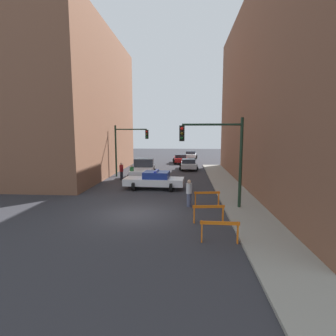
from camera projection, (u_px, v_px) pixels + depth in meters
ground_plane at (136, 214)px, 14.42m from camera, size 120.00×120.00×0.00m
sidewalk_right at (250, 216)px, 13.98m from camera, size 2.40×44.00×0.12m
building_corner_left at (49, 105)px, 28.12m from camera, size 14.00×20.00×14.86m
building_right at (324, 91)px, 20.37m from camera, size 12.00×28.00×15.36m
traffic_light_near at (221, 149)px, 15.06m from camera, size 3.64×0.35×5.20m
traffic_light_far at (126, 143)px, 26.42m from camera, size 3.44×0.35×5.20m
police_car at (155, 180)px, 20.86m from camera, size 4.79×2.52×1.52m
white_truck at (143, 169)px, 25.57m from camera, size 2.87×5.52×1.90m
parked_car_near at (189, 164)px, 31.87m from camera, size 2.29×4.31×1.31m
parked_car_mid at (180, 159)px, 38.69m from camera, size 2.48×4.42×1.31m
parked_car_far at (191, 155)px, 45.57m from camera, size 2.42×4.39×1.31m
pedestrian_crossing at (132, 174)px, 23.24m from camera, size 0.42×0.42×1.66m
pedestrian_corner at (121, 171)px, 24.75m from camera, size 0.47×0.47×1.66m
pedestrian_sidewalk at (189, 193)px, 15.82m from camera, size 0.47×0.47×1.66m
barrier_front at (220, 228)px, 10.60m from camera, size 1.60×0.19×0.90m
barrier_mid at (209, 211)px, 12.97m from camera, size 1.60×0.32×0.90m
barrier_back at (207, 196)px, 15.97m from camera, size 1.59×0.36×0.90m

